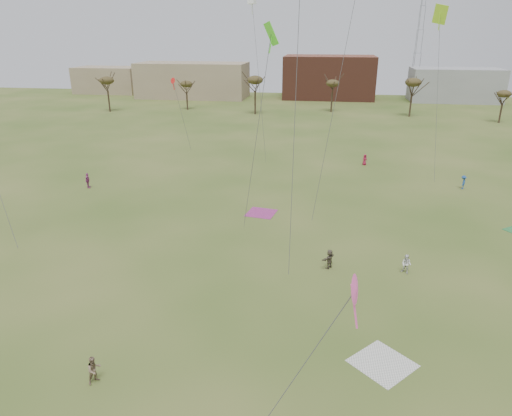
# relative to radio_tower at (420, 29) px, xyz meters

# --- Properties ---
(ground) EXTENTS (260.00, 260.00, 0.00)m
(ground) POSITION_rel_radio_tower_xyz_m (-30.00, -125.00, -19.21)
(ground) COLOR #355219
(ground) RESTS_ON ground
(spectator_fore_b) EXTENTS (0.98, 1.03, 1.68)m
(spectator_fore_b) POSITION_rel_radio_tower_xyz_m (-36.92, -127.15, -18.37)
(spectator_fore_b) COLOR #886E56
(spectator_fore_b) RESTS_ON ground
(spectator_fore_c) EXTENTS (1.30, 1.54, 1.66)m
(spectator_fore_c) POSITION_rel_radio_tower_xyz_m (-24.05, -111.70, -18.38)
(spectator_fore_c) COLOR brown
(spectator_fore_c) RESTS_ON ground
(spectator_mid_d) EXTENTS (0.62, 1.19, 1.93)m
(spectator_mid_d) POSITION_rel_radio_tower_xyz_m (-54.18, -95.14, -18.24)
(spectator_mid_d) COLOR #AA468A
(spectator_mid_d) RESTS_ON ground
(spectator_mid_e) EXTENTS (1.00, 0.95, 1.63)m
(spectator_mid_e) POSITION_rel_radio_tower_xyz_m (-17.88, -111.63, -18.39)
(spectator_mid_e) COLOR silver
(spectator_mid_e) RESTS_ON ground
(flyer_far_b) EXTENTS (0.93, 0.83, 1.59)m
(flyer_far_b) POSITION_rel_radio_tower_xyz_m (-19.05, -78.94, -18.41)
(flyer_far_b) COLOR maroon
(flyer_far_b) RESTS_ON ground
(flyer_far_c) EXTENTS (0.94, 1.25, 1.72)m
(flyer_far_c) POSITION_rel_radio_tower_xyz_m (-7.62, -88.31, -18.35)
(flyer_far_c) COLOR #1E488C
(flyer_far_c) RESTS_ON ground
(blanket_cream) EXTENTS (4.40, 4.40, 0.03)m
(blanket_cream) POSITION_rel_radio_tower_xyz_m (-20.83, -123.13, -19.21)
(blanket_cream) COLOR silver
(blanket_cream) RESTS_ON ground
(blanket_plum) EXTENTS (3.43, 3.43, 0.03)m
(blanket_plum) POSITION_rel_radio_tower_xyz_m (-31.39, -100.33, -19.21)
(blanket_plum) COLOR #A4327E
(blanket_plum) RESTS_ON ground
(kites_aloft) EXTENTS (67.44, 63.36, 26.60)m
(kites_aloft) POSITION_rel_radio_tower_xyz_m (-29.28, -99.00, 1.65)
(kites_aloft) COLOR #E027A4
(kites_aloft) RESTS_ON ground
(tree_line) EXTENTS (117.44, 49.32, 8.91)m
(tree_line) POSITION_rel_radio_tower_xyz_m (-32.85, -45.88, -12.12)
(tree_line) COLOR #3A2B1E
(tree_line) RESTS_ON ground
(building_tan) EXTENTS (32.00, 14.00, 10.00)m
(building_tan) POSITION_rel_radio_tower_xyz_m (-65.00, -10.00, -14.21)
(building_tan) COLOR #937F60
(building_tan) RESTS_ON ground
(building_brick) EXTENTS (26.00, 16.00, 12.00)m
(building_brick) POSITION_rel_radio_tower_xyz_m (-25.00, -5.00, -13.21)
(building_brick) COLOR brown
(building_brick) RESTS_ON ground
(building_grey) EXTENTS (24.00, 12.00, 9.00)m
(building_grey) POSITION_rel_radio_tower_xyz_m (10.00, -7.00, -14.71)
(building_grey) COLOR gray
(building_grey) RESTS_ON ground
(building_tan_west) EXTENTS (20.00, 12.00, 8.00)m
(building_tan_west) POSITION_rel_radio_tower_xyz_m (-95.00, -3.00, -15.21)
(building_tan_west) COLOR #937F60
(building_tan_west) RESTS_ON ground
(radio_tower) EXTENTS (1.51, 1.72, 41.00)m
(radio_tower) POSITION_rel_radio_tower_xyz_m (0.00, 0.00, 0.00)
(radio_tower) COLOR #9EA3A8
(radio_tower) RESTS_ON ground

